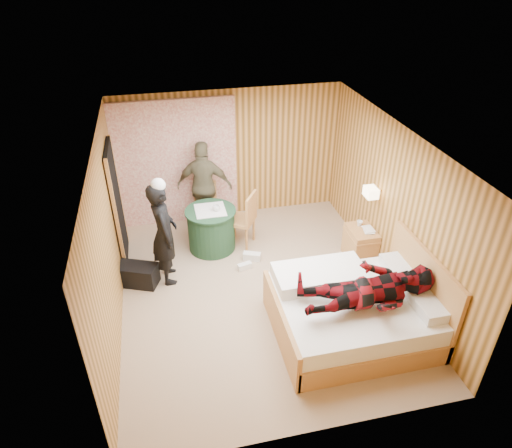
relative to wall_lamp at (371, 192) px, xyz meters
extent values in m
cube|color=tan|center=(-1.92, -0.45, -1.30)|extent=(4.20, 5.00, 0.01)
cube|color=white|center=(-1.92, -0.45, 1.20)|extent=(4.20, 5.00, 0.01)
cube|color=tan|center=(-1.92, 2.05, -0.05)|extent=(4.20, 0.02, 2.50)
cube|color=tan|center=(-4.02, -0.45, -0.05)|extent=(0.02, 5.00, 2.50)
cube|color=tan|center=(0.18, -0.45, -0.05)|extent=(0.02, 5.00, 2.50)
cube|color=white|center=(-2.92, 1.98, -0.10)|extent=(2.20, 0.08, 2.40)
cube|color=black|center=(-3.98, 0.95, -0.28)|extent=(0.06, 0.90, 2.05)
cylinder|color=gold|center=(0.08, 0.00, 0.00)|extent=(0.18, 0.04, 0.04)
cube|color=#FEE6B2|center=(0.00, 0.00, 0.00)|extent=(0.18, 0.24, 0.16)
cube|color=tan|center=(-0.82, -1.57, -1.14)|extent=(2.14, 1.71, 0.32)
cube|color=white|center=(-0.82, -1.57, -0.85)|extent=(2.08, 1.65, 0.27)
cube|color=tan|center=(-1.89, -1.57, -1.00)|extent=(0.06, 1.71, 0.60)
cube|color=tan|center=(0.14, -1.57, -0.71)|extent=(0.06, 1.71, 1.18)
cube|color=silver|center=(0.01, -1.98, -0.64)|extent=(0.41, 0.59, 0.15)
cube|color=silver|center=(0.01, -1.17, -0.64)|extent=(0.41, 0.59, 0.15)
cube|color=white|center=(-1.20, -1.09, -0.61)|extent=(1.28, 0.64, 0.19)
cube|color=tan|center=(-0.04, 0.02, -1.01)|extent=(0.42, 0.58, 0.58)
cube|color=tan|center=(-0.04, 0.02, -0.82)|extent=(0.44, 0.60, 0.03)
cylinder|color=#204726|center=(-2.48, 0.90, -0.93)|extent=(0.82, 0.82, 0.75)
cylinder|color=#204726|center=(-2.48, 0.90, -0.55)|extent=(0.88, 0.88, 0.03)
cube|color=silver|center=(-2.48, 0.90, -0.52)|extent=(0.66, 0.66, 0.01)
cube|color=tan|center=(-2.48, 1.51, -0.85)|extent=(0.44, 0.44, 0.05)
cube|color=tan|center=(-2.47, 1.70, -0.60)|extent=(0.42, 0.06, 0.46)
cylinder|color=tan|center=(-2.65, 1.35, -1.08)|extent=(0.04, 0.04, 0.43)
cylinder|color=tan|center=(-2.30, 1.68, -1.08)|extent=(0.04, 0.04, 0.43)
cube|color=tan|center=(-1.96, 0.91, -0.80)|extent=(0.64, 0.64, 0.06)
cube|color=tan|center=(-1.78, 0.80, -0.52)|extent=(0.28, 0.42, 0.51)
cylinder|color=tan|center=(-2.02, 1.17, -1.06)|extent=(0.04, 0.04, 0.48)
cylinder|color=tan|center=(-1.90, 0.65, -1.06)|extent=(0.04, 0.04, 0.48)
cube|color=black|center=(-3.77, 0.15, -1.12)|extent=(0.70, 0.54, 0.35)
cube|color=silver|center=(-2.04, 0.15, -1.25)|extent=(0.26, 0.16, 0.11)
cube|color=silver|center=(-1.86, 0.38, -1.23)|extent=(0.32, 0.23, 0.13)
imported|color=black|center=(-3.28, 0.20, -0.44)|extent=(0.45, 0.65, 1.72)
imported|color=brown|center=(-2.48, 1.64, -0.44)|extent=(1.09, 0.68, 1.72)
imported|color=maroon|center=(-0.77, -1.77, -0.28)|extent=(0.86, 0.67, 1.77)
imported|color=silver|center=(-0.04, -0.03, -0.71)|extent=(0.21, 0.25, 0.02)
imported|color=silver|center=(-0.04, -0.03, -0.69)|extent=(0.17, 0.23, 0.02)
imported|color=silver|center=(-0.04, 0.15, -0.67)|extent=(0.10, 0.10, 0.09)
imported|color=silver|center=(-2.38, 0.85, -0.47)|extent=(0.14, 0.14, 0.10)
camera|label=1|loc=(-3.19, -5.85, 3.40)|focal=32.00mm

